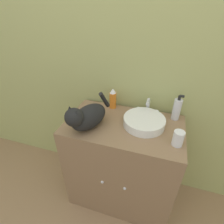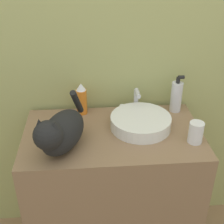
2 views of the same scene
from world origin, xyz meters
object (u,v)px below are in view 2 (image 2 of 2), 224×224
soap_bottle (176,96)px  cup (196,132)px  cat (60,132)px  spray_bottle (82,99)px

soap_bottle → cup: (0.02, -0.28, -0.03)m
soap_bottle → cup: size_ratio=2.00×
cat → spray_bottle: (0.08, 0.31, -0.01)m
soap_bottle → spray_bottle: soap_bottle is taller
spray_bottle → soap_bottle: bearing=-1.5°
cat → spray_bottle: size_ratio=2.29×
spray_bottle → cup: (0.50, -0.29, -0.03)m
cat → cup: size_ratio=3.87×
cat → soap_bottle: size_ratio=1.93×
cat → soap_bottle: bearing=140.1°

